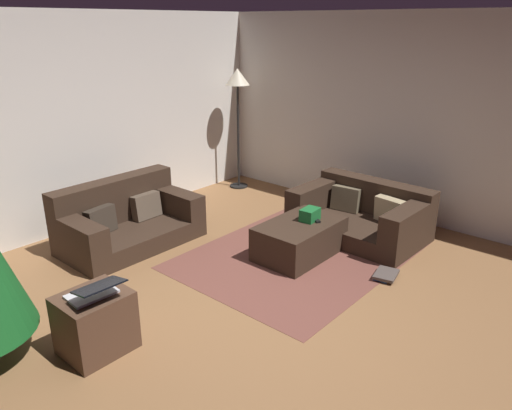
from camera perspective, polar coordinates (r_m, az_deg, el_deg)
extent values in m
plane|color=brown|center=(4.47, 0.59, -13.05)|extent=(6.40, 6.40, 0.00)
cube|color=silver|center=(6.34, -21.76, 8.41)|extent=(6.40, 0.12, 2.60)
cube|color=silver|center=(6.55, 18.96, 9.10)|extent=(0.12, 6.40, 2.60)
cube|color=#332319|center=(5.96, -14.08, -3.49)|extent=(1.57, 0.88, 0.22)
cube|color=#332319|center=(6.08, -16.10, 0.52)|extent=(1.56, 0.25, 0.52)
cube|color=#332319|center=(6.24, -9.34, 0.43)|extent=(0.25, 0.87, 0.29)
cube|color=#332319|center=(5.56, -19.85, -3.09)|extent=(0.25, 0.87, 0.29)
cube|color=brown|center=(6.12, -12.54, -0.11)|extent=(0.36, 0.15, 0.31)
cube|color=#372D24|center=(5.81, -17.47, -1.73)|extent=(0.38, 0.19, 0.31)
cube|color=#332319|center=(6.14, 11.67, -2.60)|extent=(1.03, 1.54, 0.21)
cube|color=#332319|center=(6.34, 13.63, 1.01)|extent=(0.28, 1.52, 0.41)
cube|color=#332319|center=(5.78, 17.24, -1.74)|extent=(1.00, 0.26, 0.32)
cube|color=#332319|center=(6.37, 6.95, 1.11)|extent=(1.00, 0.26, 0.32)
cube|color=tan|center=(6.06, 15.14, -0.60)|extent=(0.19, 0.38, 0.31)
cube|color=brown|center=(6.34, 10.32, 0.71)|extent=(0.19, 0.38, 0.31)
cube|color=#332319|center=(5.53, 5.05, -3.90)|extent=(1.00, 0.63, 0.39)
cube|color=#19662D|center=(5.51, 6.23, -1.10)|extent=(0.23, 0.17, 0.14)
cube|color=black|center=(5.52, 6.92, -1.69)|extent=(0.13, 0.16, 0.02)
cube|color=#4C3323|center=(4.17, -18.02, -12.79)|extent=(0.52, 0.44, 0.50)
cube|color=silver|center=(4.04, -18.42, -9.70)|extent=(0.37, 0.25, 0.02)
cube|color=black|center=(3.87, -17.61, -8.91)|extent=(0.37, 0.25, 0.06)
cube|color=#2D5193|center=(5.29, 14.50, -7.87)|extent=(0.29, 0.18, 0.03)
cube|color=#4C423D|center=(5.26, 14.76, -7.71)|extent=(0.32, 0.26, 0.03)
cylinder|color=black|center=(7.86, -2.00, 2.23)|extent=(0.28, 0.28, 0.02)
cylinder|color=black|center=(7.65, -2.07, 7.77)|extent=(0.04, 0.04, 1.58)
cone|color=beige|center=(7.51, -2.16, 14.57)|extent=(0.36, 0.36, 0.24)
cube|color=brown|center=(5.61, 4.99, -5.67)|extent=(2.60, 2.00, 0.01)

